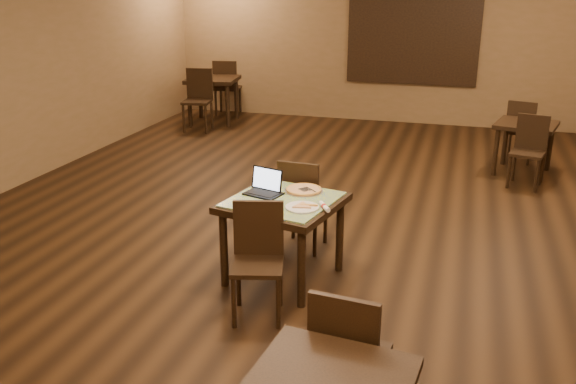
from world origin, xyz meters
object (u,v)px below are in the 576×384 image
(chair_main_far, at_px, (301,200))
(other_table_b_chair_far, at_px, (226,85))
(other_table_b, at_px, (213,85))
(pizza_pan, at_px, (304,191))
(other_table_c_chair_far, at_px, (347,353))
(chair_main_near, at_px, (258,253))
(other_table_a_chair_near, at_px, (529,147))
(other_table_b_chair_near, at_px, (198,96))
(other_table_a_chair_far, at_px, (521,128))
(laptop, at_px, (265,187))
(tiled_table, at_px, (283,210))
(other_table_a, at_px, (526,132))

(chair_main_far, relative_size, other_table_b_chair_far, 0.87)
(chair_main_far, height_order, other_table_b_chair_far, other_table_b_chair_far)
(other_table_b, xyz_separation_m, other_table_b_chair_far, (0.01, 0.63, -0.08))
(pizza_pan, relative_size, other_table_c_chair_far, 0.37)
(other_table_b, bearing_deg, chair_main_near, -72.36)
(other_table_a_chair_near, bearing_deg, other_table_b_chair_near, 176.74)
(chair_main_near, distance_m, other_table_b_chair_near, 6.45)
(other_table_b, height_order, other_table_c_chair_far, other_table_c_chair_far)
(pizza_pan, xyz_separation_m, other_table_b_chair_far, (-3.20, 6.06, -0.16))
(chair_main_near, distance_m, other_table_a_chair_far, 5.59)
(other_table_b_chair_near, bearing_deg, other_table_c_chair_far, -67.77)
(laptop, distance_m, other_table_c_chair_far, 2.21)
(other_table_b, bearing_deg, other_table_b_chair_far, 80.39)
(other_table_c_chair_far, bearing_deg, pizza_pan, -62.26)
(other_table_a_chair_near, distance_m, other_table_b, 5.83)
(pizza_pan, height_order, other_table_c_chair_far, other_table_c_chair_far)
(other_table_b, height_order, other_table_b_chair_near, other_table_b_chair_near)
(chair_main_far, bearing_deg, other_table_a_chair_near, -125.39)
(pizza_pan, bearing_deg, chair_main_far, 108.38)
(other_table_a_chair_far, height_order, other_table_b, other_table_a_chair_far)
(chair_main_near, height_order, other_table_b_chair_near, other_table_b_chair_near)
(other_table_a_chair_near, relative_size, other_table_b, 0.91)
(tiled_table, bearing_deg, chair_main_far, 102.66)
(pizza_pan, bearing_deg, other_table_a_chair_near, 55.81)
(other_table_a, xyz_separation_m, other_table_b_chair_far, (-5.34, 2.34, 0.02))
(tiled_table, height_order, other_table_a, tiled_table)
(laptop, bearing_deg, other_table_a_chair_far, 76.92)
(laptop, distance_m, other_table_a_chair_far, 5.03)
(chair_main_far, bearing_deg, other_table_b_chair_near, -51.20)
(other_table_b_chair_near, bearing_deg, other_table_a, -19.85)
(other_table_c_chair_far, bearing_deg, chair_main_near, -44.71)
(chair_main_near, height_order, other_table_b, chair_main_near)
(other_table_a_chair_far, bearing_deg, other_table_a, 105.59)
(other_table_b, bearing_deg, tiled_table, -69.78)
(tiled_table, xyz_separation_m, other_table_b, (-3.09, 5.67, 0.03))
(laptop, distance_m, other_table_b_chair_far, 6.84)
(chair_main_near, xyz_separation_m, other_table_b_chair_near, (-3.08, 5.67, 0.08))
(other_table_a_chair_far, distance_m, other_table_b_chair_near, 5.37)
(tiled_table, relative_size, other_table_a, 1.19)
(chair_main_far, distance_m, other_table_a_chair_far, 4.48)
(chair_main_near, relative_size, pizza_pan, 2.62)
(other_table_a_chair_far, relative_size, other_table_b, 0.91)
(other_table_a_chair_far, xyz_separation_m, other_table_c_chair_far, (-1.31, -6.27, 0.02))
(chair_main_far, height_order, other_table_b_chair_near, other_table_b_chair_near)
(chair_main_far, xyz_separation_m, other_table_a, (2.27, 3.34, 0.06))
(other_table_a_chair_near, bearing_deg, laptop, -113.19)
(other_table_a_chair_near, relative_size, other_table_a_chair_far, 1.00)
(other_table_a_chair_far, distance_m, other_table_b_chair_far, 5.62)
(chair_main_near, bearing_deg, other_table_b_chair_far, 99.15)
(other_table_c_chair_far, bearing_deg, chair_main_far, -62.80)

